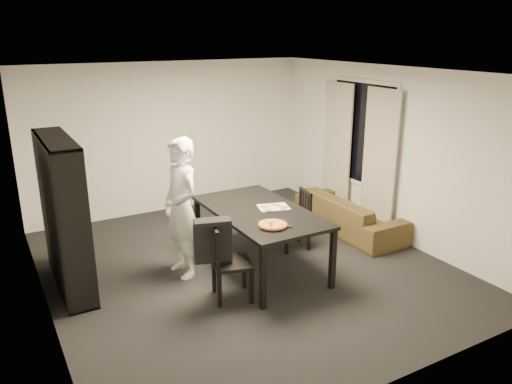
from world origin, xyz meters
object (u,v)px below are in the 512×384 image
chair_left (224,257)px  sofa (349,214)px  dining_table (260,215)px  pepperoni_pizza (273,225)px  person (181,208)px  bookshelf (64,215)px  chair_right (299,215)px  baking_tray (273,223)px

chair_left → sofa: bearing=-54.9°
dining_table → sofa: 2.01m
chair_left → pepperoni_pizza: size_ratio=2.71×
chair_left → person: person is taller
sofa → bookshelf: bearing=86.2°
dining_table → chair_right: bearing=20.6°
baking_tray → sofa: (2.01, 0.95, -0.55)m
baking_tray → sofa: size_ratio=0.20×
bookshelf → baking_tray: size_ratio=4.75×
dining_table → person: size_ratio=1.09×
bookshelf → pepperoni_pizza: (2.16, -1.31, -0.09)m
chair_left → sofa: 2.86m
pepperoni_pizza → sofa: bearing=26.4°
bookshelf → person: (1.36, -0.38, -0.04)m
chair_right → sofa: 1.09m
chair_left → chair_right: bearing=-47.3°
sofa → chair_left: bearing=109.6°
baking_tray → dining_table: bearing=78.5°
chair_right → baking_tray: chair_right is taller
bookshelf → dining_table: 2.43m
pepperoni_pizza → sofa: (2.07, 1.03, -0.57)m
sofa → person: bearing=92.0°
bookshelf → pepperoni_pizza: size_ratio=5.43×
dining_table → person: 1.03m
baking_tray → sofa: 2.30m
person → baking_tray: person is taller
chair_right → dining_table: bearing=-59.0°
person → sofa: size_ratio=0.92×
dining_table → chair_right: 0.94m
person → chair_left: bearing=5.1°
bookshelf → pepperoni_pizza: bearing=-31.2°
baking_tray → pepperoni_pizza: pepperoni_pizza is taller
person → sofa: person is taller
person → sofa: 2.94m
chair_left → person: 0.95m
person → chair_right: bearing=82.5°
chair_right → pepperoni_pizza: 1.40m
bookshelf → person: size_ratio=1.04×
bookshelf → dining_table: bookshelf is taller
baking_tray → bookshelf: bearing=150.8°
dining_table → pepperoni_pizza: (-0.16, -0.59, 0.10)m
chair_right → sofa: bearing=107.0°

